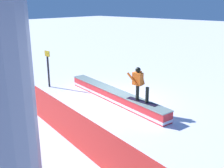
{
  "coord_description": "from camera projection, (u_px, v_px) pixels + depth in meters",
  "views": [
    {
      "loc": [
        -7.59,
        8.67,
        4.37
      ],
      "look_at": [
        -0.9,
        1.17,
        1.27
      ],
      "focal_mm": 42.31,
      "sensor_mm": 36.0,
      "label": 1
    }
  ],
  "objects": [
    {
      "name": "ground_plane",
      "position": [
        114.0,
        101.0,
        12.3
      ],
      "size": [
        120.0,
        120.0,
        0.0
      ],
      "primitive_type": "plane",
      "color": "white"
    },
    {
      "name": "grind_box",
      "position": [
        114.0,
        96.0,
        12.23
      ],
      "size": [
        6.49,
        1.83,
        0.52
      ],
      "color": "red",
      "rests_on": "ground_plane"
    },
    {
      "name": "snowboarder",
      "position": [
        139.0,
        83.0,
        10.64
      ],
      "size": [
        1.42,
        0.42,
        1.4
      ],
      "color": "black",
      "rests_on": "grind_box"
    },
    {
      "name": "safety_fence",
      "position": [
        50.0,
        111.0,
        9.59
      ],
      "size": [
        11.06,
        2.19,
        1.22
      ],
      "primitive_type": "cube",
      "rotation": [
        0.0,
        0.0,
        -0.19
      ],
      "color": "red",
      "rests_on": "ground_plane"
    },
    {
      "name": "trail_marker",
      "position": [
        48.0,
        68.0,
        14.06
      ],
      "size": [
        0.4,
        0.1,
        1.97
      ],
      "color": "#262628",
      "rests_on": "ground_plane"
    }
  ]
}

